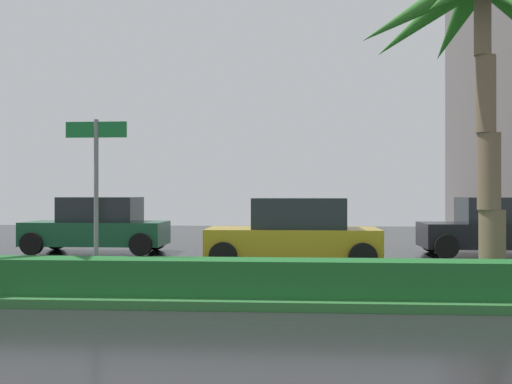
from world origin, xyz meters
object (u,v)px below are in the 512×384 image
object	(u,v)px
street_name_sign	(96,180)
car_in_traffic_second	(98,226)
car_in_traffic_third	(295,234)
palm_tree_centre_left	(483,19)
car_in_traffic_fourth	(497,228)

from	to	relation	value
street_name_sign	car_in_traffic_second	distance (m)	8.22
street_name_sign	car_in_traffic_third	distance (m)	5.96
street_name_sign	car_in_traffic_third	bearing A→B (deg)	53.17
car_in_traffic_second	palm_tree_centre_left	bearing A→B (deg)	143.62
street_name_sign	car_in_traffic_second	size ratio (longest dim) A/B	0.70
car_in_traffic_second	car_in_traffic_third	size ratio (longest dim) A/B	1.00
street_name_sign	car_in_traffic_third	xyz separation A→B (m)	(3.49, 4.66, -1.25)
car_in_traffic_fourth	car_in_traffic_second	bearing A→B (deg)	-0.38
car_in_traffic_second	car_in_traffic_fourth	bearing A→B (deg)	179.62
palm_tree_centre_left	car_in_traffic_second	world-z (taller)	palm_tree_centre_left
palm_tree_centre_left	car_in_traffic_third	xyz separation A→B (m)	(-3.41, 3.99, -4.16)
car_in_traffic_third	car_in_traffic_second	bearing A→B (deg)	-26.32
street_name_sign	car_in_traffic_second	xyz separation A→B (m)	(-2.63, 7.69, -1.25)
street_name_sign	car_in_traffic_fourth	size ratio (longest dim) A/B	0.70
palm_tree_centre_left	car_in_traffic_fourth	size ratio (longest dim) A/B	1.42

